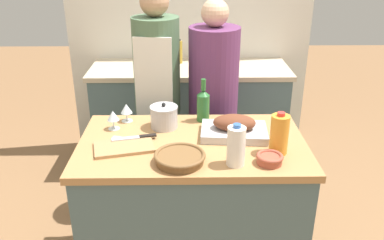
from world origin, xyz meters
The scene contains 20 objects.
kitchen_island centered at (0.00, 0.00, 0.46)m, with size 1.26×0.75×0.92m.
back_counter centered at (0.00, 1.39, 0.47)m, with size 1.72×0.60×0.93m.
back_wall centered at (0.00, 1.74, 1.27)m, with size 2.22×0.10×2.55m.
roasting_pan centered at (0.24, 0.07, 0.97)m, with size 0.39×0.28×0.13m.
wicker_basket centered at (-0.07, -0.23, 0.95)m, with size 0.26×0.26×0.05m.
cutting_board centered at (-0.37, -0.08, 0.93)m, with size 0.35×0.26×0.02m.
stock_pot centered at (-0.16, 0.19, 0.98)m, with size 0.16×0.16×0.16m.
mixing_bowl centered at (0.38, -0.25, 0.94)m, with size 0.14×0.14×0.05m.
juice_jug centered at (0.45, -0.14, 1.02)m, with size 0.10×0.10×0.23m.
milk_jug centered at (0.21, -0.25, 1.02)m, with size 0.09×0.09×0.22m.
wine_bottle_green centered at (0.07, 0.29, 1.02)m, with size 0.08×0.08×0.27m.
wine_glass_left centered at (-0.40, 0.28, 1.00)m, with size 0.07×0.07×0.11m.
wine_glass_right centered at (-0.46, 0.17, 1.00)m, with size 0.07×0.07×0.12m.
knife_chef centered at (-0.31, 0.02, 0.94)m, with size 0.25×0.08×0.01m.
knife_paring centered at (-0.36, 0.02, 0.92)m, with size 0.18×0.08×0.01m.
condiment_bottle_tall centered at (0.27, 1.47, 1.03)m, with size 0.05×0.05×0.22m.
condiment_bottle_short centered at (-0.19, 1.44, 1.03)m, with size 0.06×0.06×0.21m.
condiment_bottle_extra centered at (-0.09, 1.52, 1.03)m, with size 0.05×0.05×0.22m.
person_cook_aproned centered at (-0.24, 0.70, 0.93)m, with size 0.32×0.33×1.67m.
person_cook_guest centered at (0.16, 0.71, 0.88)m, with size 0.35×0.35×1.60m.
Camera 1 is at (-0.03, -2.01, 1.94)m, focal length 38.00 mm.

